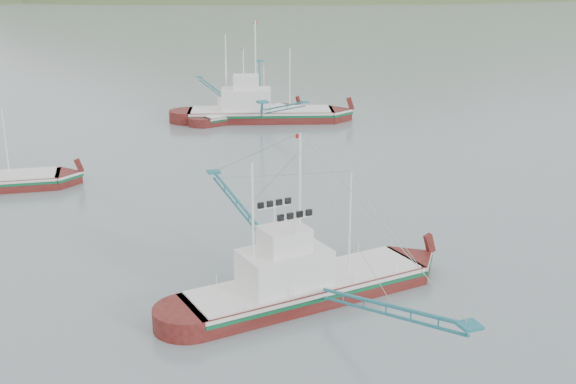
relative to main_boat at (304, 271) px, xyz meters
name	(u,v)px	position (x,y,z in m)	size (l,w,h in m)	color
ground	(326,278)	(2.17, 2.00, -1.56)	(1200.00, 1200.00, 0.00)	slate
main_boat	(304,271)	(0.00, 0.00, 0.00)	(13.31, 23.32, 9.50)	#4D100C
bg_boat_right	(260,101)	(12.04, 42.92, 0.69)	(16.44, 28.02, 11.66)	#4D100C
bg_boat_far	(246,105)	(10.97, 44.42, 0.03)	(11.96, 20.48, 8.48)	#4D100C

